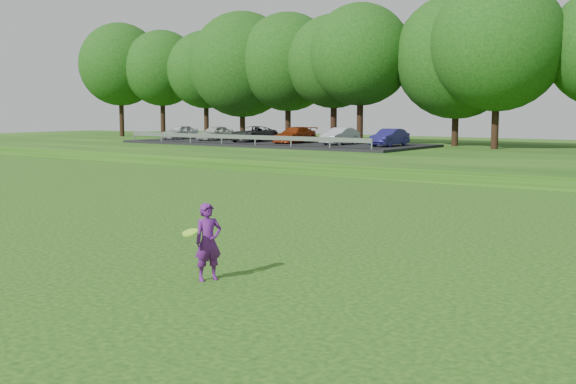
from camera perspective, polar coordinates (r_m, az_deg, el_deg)
The scene contains 4 objects.
ground at distance 14.99m, azimuth -4.79°, elevation -6.32°, with size 140.00×140.00×0.00m, color #133F0C.
walking_path at distance 32.63m, azimuth 18.90°, elevation 0.40°, with size 130.00×1.60×0.04m, color gray.
parking_lot at distance 55.36m, azimuth -1.37°, elevation 4.23°, with size 24.00×9.00×1.38m.
woman at distance 14.17m, azimuth -6.33°, elevation -3.94°, with size 0.57×0.96×1.52m.
Camera 1 is at (9.60, -11.01, 3.35)m, focal length 45.00 mm.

